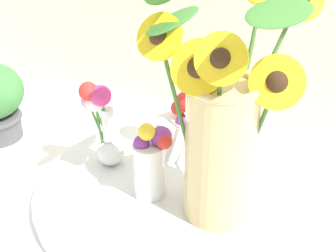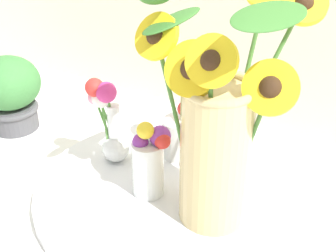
{
  "view_description": "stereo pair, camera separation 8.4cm",
  "coord_description": "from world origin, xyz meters",
  "px_view_note": "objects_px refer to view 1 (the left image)",
  "views": [
    {
      "loc": [
        0.27,
        -0.57,
        0.58
      ],
      "look_at": [
        -0.01,
        0.1,
        0.16
      ],
      "focal_mm": 50.0,
      "sensor_mm": 36.0,
      "label": 1
    },
    {
      "loc": [
        0.34,
        -0.53,
        0.58
      ],
      "look_at": [
        -0.01,
        0.1,
        0.16
      ],
      "focal_mm": 50.0,
      "sensor_mm": 36.0,
      "label": 2
    }
  ],
  "objects_px": {
    "mason_jar_sunflowers": "(222,132)",
    "vase_bulb_right": "(103,125)",
    "serving_tray": "(168,190)",
    "vase_small_center": "(151,161)",
    "vase_small_back": "(176,130)"
  },
  "relations": [
    {
      "from": "serving_tray",
      "to": "mason_jar_sunflowers",
      "type": "distance_m",
      "value": 0.21
    },
    {
      "from": "vase_small_center",
      "to": "serving_tray",
      "type": "bearing_deg",
      "value": 56.71
    },
    {
      "from": "vase_small_center",
      "to": "vase_small_back",
      "type": "relative_size",
      "value": 1.07
    },
    {
      "from": "mason_jar_sunflowers",
      "to": "vase_small_center",
      "type": "bearing_deg",
      "value": -178.63
    },
    {
      "from": "serving_tray",
      "to": "mason_jar_sunflowers",
      "type": "relative_size",
      "value": 1.22
    },
    {
      "from": "serving_tray",
      "to": "vase_small_back",
      "type": "bearing_deg",
      "value": 104.81
    },
    {
      "from": "mason_jar_sunflowers",
      "to": "vase_bulb_right",
      "type": "bearing_deg",
      "value": 169.33
    },
    {
      "from": "mason_jar_sunflowers",
      "to": "vase_small_center",
      "type": "xyz_separation_m",
      "value": [
        -0.13,
        -0.0,
        -0.09
      ]
    },
    {
      "from": "serving_tray",
      "to": "vase_small_back",
      "type": "xyz_separation_m",
      "value": [
        -0.03,
        0.11,
        0.07
      ]
    },
    {
      "from": "serving_tray",
      "to": "mason_jar_sunflowers",
      "type": "xyz_separation_m",
      "value": [
        0.11,
        -0.03,
        0.18
      ]
    },
    {
      "from": "serving_tray",
      "to": "vase_small_back",
      "type": "height_order",
      "value": "vase_small_back"
    },
    {
      "from": "vase_small_center",
      "to": "vase_bulb_right",
      "type": "height_order",
      "value": "vase_bulb_right"
    },
    {
      "from": "serving_tray",
      "to": "vase_small_center",
      "type": "distance_m",
      "value": 0.09
    },
    {
      "from": "vase_small_center",
      "to": "vase_small_back",
      "type": "xyz_separation_m",
      "value": [
        -0.01,
        0.14,
        -0.01
      ]
    },
    {
      "from": "vase_bulb_right",
      "to": "vase_small_back",
      "type": "height_order",
      "value": "vase_bulb_right"
    }
  ]
}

